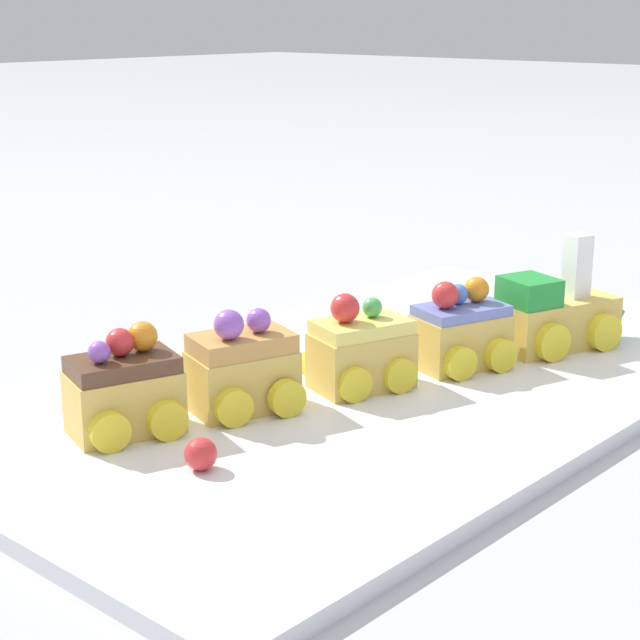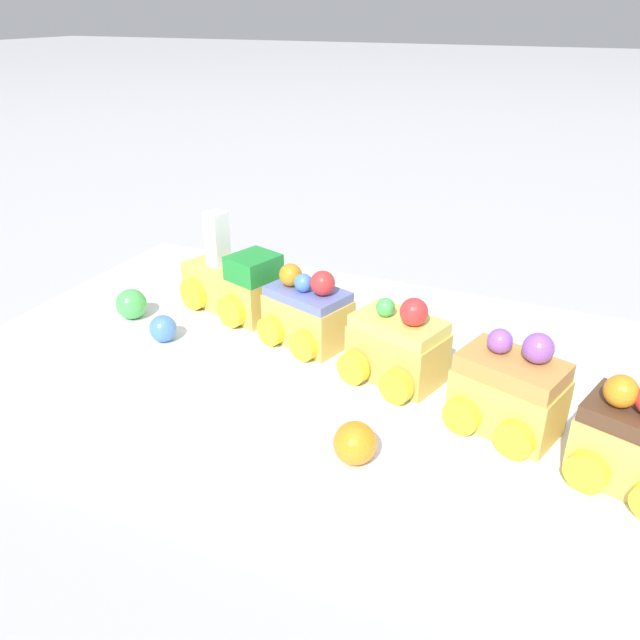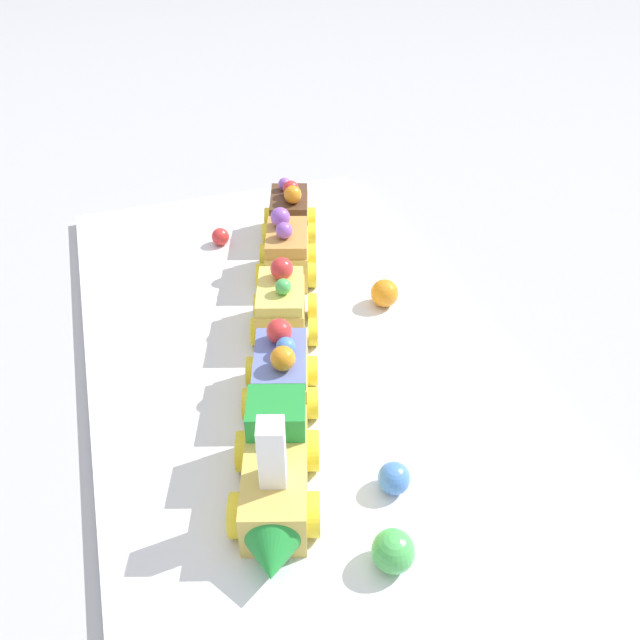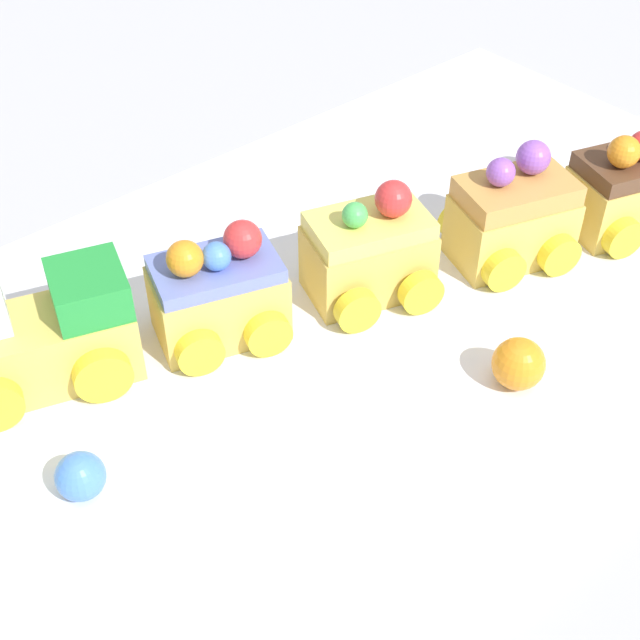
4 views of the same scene
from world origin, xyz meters
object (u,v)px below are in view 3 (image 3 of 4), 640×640
Objects in this scene: cake_car_blueberry at (281,375)px; cake_car_caramel at (287,254)px; cake_car_lemon at (284,307)px; gumball_orange at (385,293)px; cake_car_chocolate at (290,216)px; gumball_green at (391,552)px; gumball_red at (220,237)px; gumball_blue at (394,478)px; cake_train_locomotive at (275,479)px.

cake_car_caramel reaches higher than cake_car_blueberry.
cake_car_lemon reaches higher than cake_car_blueberry.
cake_car_lemon reaches higher than gumball_orange.
cake_car_chocolate is 0.45m from gumball_green.
gumball_red is 0.40m from gumball_blue.
cake_train_locomotive reaches higher than cake_car_chocolate.
cake_train_locomotive is at bearing -0.03° from cake_car_chocolate.
cake_train_locomotive reaches higher than gumball_red.
cake_car_lemon is at bearing -173.99° from gumball_blue.
cake_train_locomotive is at bearing -40.76° from gumball_orange.
cake_car_caramel reaches higher than cake_car_lemon.
gumball_red is (-0.45, -0.02, -0.00)m from gumball_green.
gumball_red is (-0.01, -0.08, -0.02)m from cake_car_chocolate.
gumball_orange is at bearing 157.20° from gumball_green.
cake_car_lemon is 2.84× the size of gumball_orange.
cake_car_blueberry is 2.83× the size of gumball_green.
gumball_blue is (0.30, -0.01, -0.02)m from cake_car_caramel.
cake_car_lemon is 0.11m from gumball_orange.
cake_car_lemon reaches higher than gumball_red.
cake_car_chocolate is 3.97× the size of gumball_red.
cake_car_caramel is at bearing 174.37° from gumball_green.
gumball_orange is (-0.22, 0.09, 0.00)m from gumball_blue.
cake_car_caramel is 0.12m from gumball_orange.
gumball_blue is at bearing 97.19° from cake_train_locomotive.
cake_train_locomotive is at bearing -141.21° from gumball_green.
cake_car_blueberry is 0.19m from cake_car_caramel.
cake_car_caramel is (-0.29, 0.09, 0.00)m from cake_train_locomotive.
gumball_red is at bearing -167.40° from cake_train_locomotive.
cake_car_chocolate is at bearing 179.64° from cake_car_caramel.
gumball_green and gumball_orange have the same top height.
cake_car_caramel is 0.36m from gumball_green.
gumball_green is 0.06m from gumball_blue.
gumball_blue is (0.12, 0.05, -0.02)m from cake_car_blueberry.
gumball_orange is at bearing 61.13° from cake_car_caramel.
cake_car_blueberry is 0.13m from gumball_blue.
cake_train_locomotive is 4.71× the size of gumball_orange.
cake_car_lemon is 3.97× the size of gumball_red.
gumball_green is at bearing 26.05° from cake_car_blueberry.
cake_car_blueberry is at bearing 179.89° from cake_train_locomotive.
cake_car_blueberry is at bearing 0.16° from cake_car_caramel.
gumball_red is at bearing -129.82° from cake_car_caramel.
gumball_red is (-0.28, 0.00, -0.02)m from cake_car_blueberry.
cake_car_chocolate reaches higher than gumball_green.
cake_car_caramel is 3.38× the size of gumball_blue.
cake_car_chocolate is (-0.18, 0.06, 0.00)m from cake_car_lemon.
gumball_orange is at bearing 37.72° from gumball_red.
gumball_green is at bearing 10.03° from cake_car_chocolate.
cake_car_lemon is 1.00× the size of cake_car_caramel.
gumball_green is (0.18, 0.02, -0.01)m from cake_car_blueberry.
cake_car_blueberry is at bearing 0.18° from cake_car_lemon.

